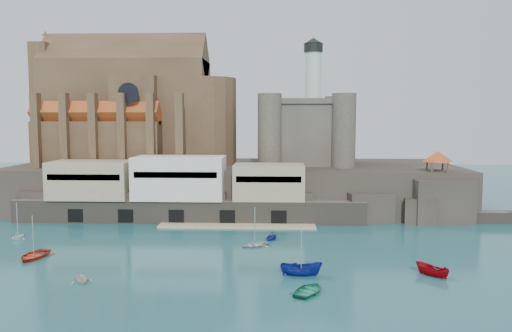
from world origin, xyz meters
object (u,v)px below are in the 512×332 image
Objects in this scene: castle_keep at (305,128)px; boat_1 at (81,282)px; church at (135,112)px; boat_2 at (301,275)px; pavilion at (438,158)px; boat_0 at (34,258)px.

boat_1 is at bearing -119.20° from castle_keep.
castle_keep is at bearing 26.86° from boat_1.
church reaches higher than boat_2.
pavilion is 49.07m from boat_2.
boat_2 is at bearing -128.07° from pavilion.
pavilion reaches higher than boat_0.
pavilion is 71.53m from boat_1.
boat_0 is 1.18× the size of boat_2.
boat_2 is at bearing -93.60° from castle_keep.
church is at bearing 90.11° from boat_0.
church is 68.40m from boat_2.
church is 1.60× the size of castle_keep.
boat_0 is (-42.61, -45.60, -18.31)m from castle_keep.
boat_1 is (-57.24, -40.96, -12.73)m from pavilion.
boat_2 is at bearing -55.23° from church.
church reaches higher than boat_0.
castle_keep is 4.58× the size of pavilion.
church is 13.80× the size of boat_1.
boat_0 is 1.93× the size of boat_1.
church is at bearing 35.31° from boat_2.
pavilion is at bearing 27.08° from boat_0.
pavilion is 1.88× the size of boat_1.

